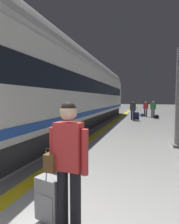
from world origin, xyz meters
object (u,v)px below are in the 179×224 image
object	(u,v)px
traveller_foreground	(68,159)
passenger_far	(146,107)
rolling_suitcase_foreground	(49,198)
suitcase_near	(137,116)
duffel_bag_mid	(157,117)
duffel_bag_far	(142,115)
high_speed_train	(55,84)
passenger_near	(133,108)
passenger_mid	(153,108)

from	to	relation	value
traveller_foreground	passenger_far	bearing A→B (deg)	86.84
rolling_suitcase_foreground	suitcase_near	xyz separation A→B (m)	(0.58, 13.48, -0.01)
duffel_bag_mid	duffel_bag_far	distance (m)	1.81
high_speed_train	suitcase_near	world-z (taller)	high_speed_train
suitcase_near	passenger_near	bearing A→B (deg)	156.14
traveller_foreground	passenger_far	world-z (taller)	traveller_foreground
duffel_bag_far	passenger_mid	bearing A→B (deg)	-47.34
traveller_foreground	passenger_near	bearing A→B (deg)	90.33
suitcase_near	duffel_bag_mid	xyz separation A→B (m)	(1.67, 2.21, -0.20)
high_speed_train	passenger_mid	xyz separation A→B (m)	(5.04, 9.57, -1.54)
high_speed_train	duffel_bag_far	xyz separation A→B (m)	(4.07, 10.63, -2.35)
passenger_far	duffel_bag_far	bearing A→B (deg)	-156.98
traveller_foreground	passenger_mid	world-z (taller)	traveller_foreground
passenger_near	suitcase_near	size ratio (longest dim) A/B	1.58
passenger_mid	duffel_bag_mid	bearing A→B (deg)	-32.94
high_speed_train	duffel_bag_mid	size ratio (longest dim) A/B	69.24
traveller_foreground	passenger_near	size ratio (longest dim) A/B	1.06
high_speed_train	duffel_bag_mid	bearing A→B (deg)	60.22
high_speed_train	rolling_suitcase_foreground	xyz separation A→B (m)	(3.11, -6.32, -2.14)
passenger_mid	duffel_bag_mid	xyz separation A→B (m)	(0.32, -0.21, -0.80)
traveller_foreground	passenger_near	xyz separation A→B (m)	(-0.08, 13.73, -0.03)
high_speed_train	passenger_mid	distance (m)	10.93
suitcase_near	passenger_mid	distance (m)	2.83
passenger_near	passenger_mid	distance (m)	2.82
high_speed_train	suitcase_near	distance (m)	8.33
suitcase_near	duffel_bag_mid	size ratio (longest dim) A/B	2.37
passenger_far	duffel_bag_far	xyz separation A→B (m)	(-0.32, -0.14, -0.76)
passenger_near	passenger_far	distance (m)	3.61
traveller_foreground	passenger_far	xyz separation A→B (m)	(0.95, 17.19, -0.09)
traveller_foreground	rolling_suitcase_foreground	size ratio (longest dim) A/B	1.64
duffel_bag_far	rolling_suitcase_foreground	bearing A→B (deg)	-93.25
rolling_suitcase_foreground	suitcase_near	size ratio (longest dim) A/B	1.02
passenger_mid	rolling_suitcase_foreground	bearing A→B (deg)	-96.94
high_speed_train	passenger_near	xyz separation A→B (m)	(3.36, 7.30, -1.53)
traveller_foreground	duffel_bag_far	world-z (taller)	traveller_foreground
passenger_near	duffel_bag_far	world-z (taller)	passenger_near
passenger_mid	passenger_far	size ratio (longest dim) A/B	1.05
high_speed_train	passenger_near	size ratio (longest dim) A/B	18.53
suitcase_near	passenger_far	bearing A→B (deg)	79.02
traveller_foreground	high_speed_train	bearing A→B (deg)	118.16
suitcase_near	rolling_suitcase_foreground	bearing A→B (deg)	-92.48
passenger_far	passenger_near	bearing A→B (deg)	-106.51
duffel_bag_mid	duffel_bag_far	size ratio (longest dim) A/B	1.00
rolling_suitcase_foreground	passenger_near	size ratio (longest dim) A/B	0.64
traveller_foreground	passenger_mid	size ratio (longest dim) A/B	1.06
passenger_near	passenger_far	bearing A→B (deg)	73.49
traveller_foreground	duffel_bag_far	distance (m)	17.09
traveller_foreground	rolling_suitcase_foreground	world-z (taller)	traveller_foreground
duffel_bag_far	high_speed_train	bearing A→B (deg)	-110.95
high_speed_train	rolling_suitcase_foreground	world-z (taller)	high_speed_train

